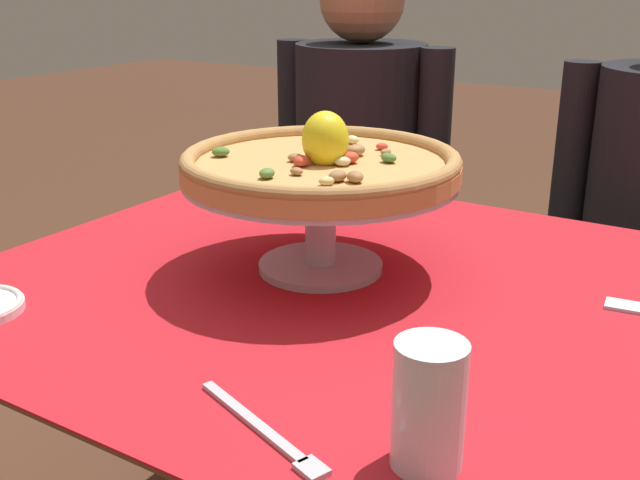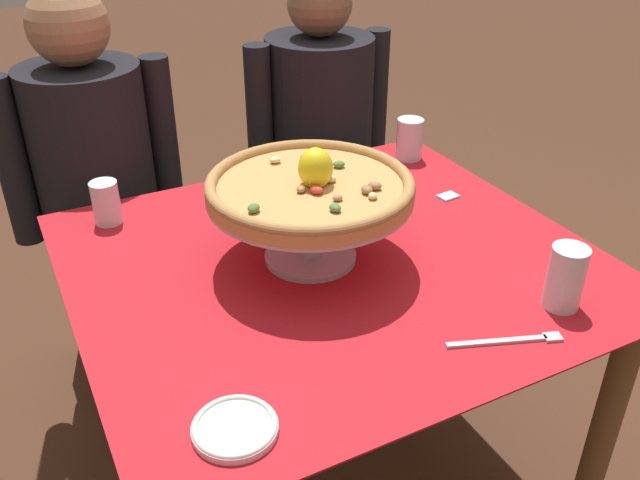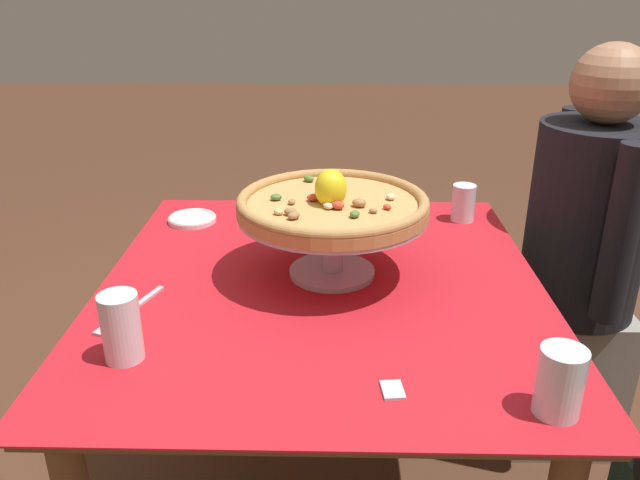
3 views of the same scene
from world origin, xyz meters
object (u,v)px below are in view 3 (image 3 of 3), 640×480
dinner_fork (128,312)px  sugar_packet (393,390)px  water_glass_back_right (559,385)px  side_plate (192,219)px  water_glass_front_right (122,330)px  water_glass_back_left (463,205)px  pizza_stand (332,231)px  diner_left (578,271)px  pizza (332,203)px

dinner_fork → sugar_packet: (0.25, 0.52, -0.00)m
water_glass_back_right → side_plate: bearing=-137.3°
water_glass_back_right → water_glass_front_right: 0.74m
water_glass_back_left → sugar_packet: bearing=-18.2°
pizza_stand → water_glass_back_right: 0.61m
pizza_stand → dinner_fork: pizza_stand is taller
dinner_fork → diner_left: bearing=114.6°
pizza_stand → water_glass_back_right: size_ratio=3.66×
water_glass_front_right → diner_left: (-0.67, 1.07, -0.20)m
pizza → sugar_packet: (0.44, 0.10, -0.17)m
water_glass_back_left → diner_left: bearing=84.9°
pizza → water_glass_front_right: size_ratio=3.31×
diner_left → pizza: bearing=-65.4°
water_glass_back_left → water_glass_front_right: (0.70, -0.74, 0.01)m
sugar_packet → pizza: bearing=-166.8°
water_glass_back_left → water_glass_front_right: size_ratio=0.80×
water_glass_back_left → dinner_fork: 0.95m
water_glass_back_right → pizza_stand: bearing=-143.9°
pizza_stand → water_glass_front_right: pizza_stand is taller
pizza_stand → side_plate: pizza_stand is taller
pizza → water_glass_front_right: 0.53m
pizza → side_plate: size_ratio=3.21×
pizza_stand → water_glass_front_right: size_ratio=3.29×
water_glass_back_left → pizza_stand: bearing=-46.1°
pizza_stand → side_plate: 0.52m
pizza → water_glass_front_right: bearing=-46.7°
pizza_stand → water_glass_back_left: 0.51m
pizza → water_glass_back_right: 0.62m
pizza → water_glass_back_left: bearing=134.0°
water_glass_front_right → dinner_fork: (-0.16, -0.04, -0.05)m
water_glass_front_right → dinner_fork: 0.17m
pizza → dinner_fork: bearing=-65.2°
pizza_stand → water_glass_back_right: bearing=36.1°
pizza → diner_left: size_ratio=0.35×
pizza_stand → dinner_fork: size_ratio=2.05×
water_glass_back_left → water_glass_back_right: bearing=-0.4°
diner_left → water_glass_back_right: bearing=-23.1°
water_glass_front_right → dinner_fork: bearing=-164.7°
dinner_fork → sugar_packet: 0.58m
water_glass_back_right → water_glass_front_right: bearing=-100.6°
water_glass_front_right → sugar_packet: (0.09, 0.48, -0.06)m
pizza_stand → side_plate: (-0.32, -0.39, -0.10)m
dinner_fork → pizza_stand: bearing=114.9°
diner_left → water_glass_front_right: bearing=-58.0°
sugar_packet → pizza_stand: bearing=-166.8°
pizza → diner_left: (-0.32, 0.70, -0.31)m
pizza_stand → water_glass_front_right: (0.35, -0.37, -0.05)m
pizza → water_glass_back_left: (-0.35, 0.36, -0.13)m
sugar_packet → diner_left: (-0.76, 0.60, -0.14)m
pizza → water_glass_back_left: pizza is taller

